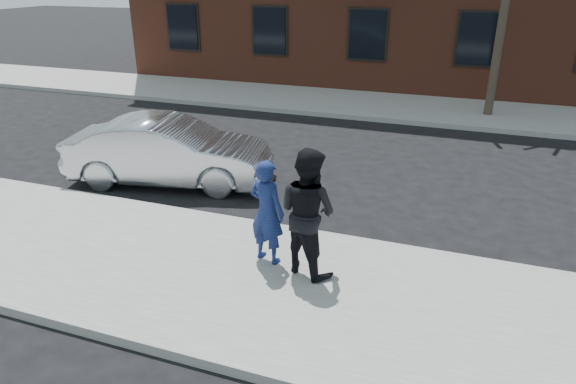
% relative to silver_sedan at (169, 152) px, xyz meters
% --- Properties ---
extents(ground, '(100.00, 100.00, 0.00)m').
position_rel_silver_sedan_xyz_m(ground, '(2.13, -2.97, -0.72)').
color(ground, black).
rests_on(ground, ground).
extents(near_sidewalk, '(50.00, 3.50, 0.15)m').
position_rel_silver_sedan_xyz_m(near_sidewalk, '(2.13, -3.22, -0.65)').
color(near_sidewalk, gray).
rests_on(near_sidewalk, ground).
extents(near_curb, '(50.00, 0.10, 0.15)m').
position_rel_silver_sedan_xyz_m(near_curb, '(2.13, -1.42, -0.65)').
color(near_curb, '#999691').
rests_on(near_curb, ground).
extents(far_sidewalk, '(50.00, 3.50, 0.15)m').
position_rel_silver_sedan_xyz_m(far_sidewalk, '(2.13, 8.28, -0.65)').
color(far_sidewalk, gray).
rests_on(far_sidewalk, ground).
extents(far_curb, '(50.00, 0.10, 0.15)m').
position_rel_silver_sedan_xyz_m(far_curb, '(2.13, 6.48, -0.65)').
color(far_curb, '#999691').
rests_on(far_curb, ground).
extents(silver_sedan, '(4.61, 2.37, 1.45)m').
position_rel_silver_sedan_xyz_m(silver_sedan, '(0.00, 0.00, 0.00)').
color(silver_sedan, '#B7BABF').
rests_on(silver_sedan, ground).
extents(man_hoodie, '(0.70, 0.57, 1.67)m').
position_rel_silver_sedan_xyz_m(man_hoodie, '(3.35, -2.59, 0.26)').
color(man_hoodie, navy).
rests_on(man_hoodie, near_sidewalk).
extents(man_peacoat, '(1.17, 1.06, 1.96)m').
position_rel_silver_sedan_xyz_m(man_peacoat, '(4.02, -2.66, 0.40)').
color(man_peacoat, black).
rests_on(man_peacoat, near_sidewalk).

